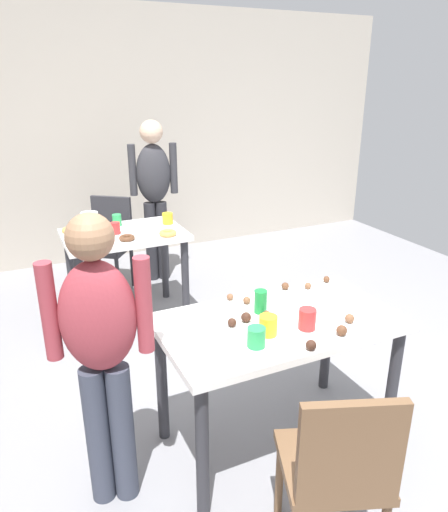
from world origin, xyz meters
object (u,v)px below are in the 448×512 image
at_px(pitcher_far, 91,227).
at_px(chair_near_table, 338,467).
at_px(soda_can, 261,302).
at_px(dining_table_far, 125,248).
at_px(person_adult_far, 154,187).
at_px(person_girl_near, 101,344).
at_px(chair_far_table, 109,239).
at_px(mixing_bowl, 308,309).
at_px(dining_table_near, 278,338).

bearing_deg(pitcher_far, chair_near_table, -78.72).
bearing_deg(soda_can, pitcher_far, 110.85).
distance_m(dining_table_far, chair_near_table, 2.48).
xyz_separation_m(person_adult_far, pitcher_far, (-0.75, -0.85, -0.06)).
bearing_deg(person_adult_far, soda_can, -94.21).
bearing_deg(person_girl_near, dining_table_far, 73.18).
bearing_deg(chair_near_table, soda_can, 82.32).
relative_size(person_girl_near, person_adult_far, 0.91).
bearing_deg(chair_near_table, person_girl_near, 135.46).
xyz_separation_m(chair_far_table, soda_can, (0.30, -2.31, 0.31)).
bearing_deg(mixing_bowl, pitcher_far, 115.55).
relative_size(dining_table_near, chair_near_table, 1.39).
bearing_deg(soda_can, person_adult_far, 85.79).
relative_size(person_adult_far, soda_can, 12.61).
height_order(dining_table_near, soda_can, soda_can).
bearing_deg(dining_table_far, chair_far_table, 89.37).
bearing_deg(chair_far_table, pitcher_far, -109.24).
bearing_deg(chair_near_table, dining_table_far, 94.49).
height_order(person_girl_near, person_adult_far, person_adult_far).
xyz_separation_m(dining_table_far, chair_near_table, (0.19, -2.47, -0.12)).
distance_m(dining_table_near, dining_table_far, 1.79).
xyz_separation_m(dining_table_far, chair_far_table, (0.01, 0.66, -0.12)).
bearing_deg(chair_near_table, dining_table_near, 77.49).
bearing_deg(pitcher_far, person_adult_far, 48.43).
bearing_deg(dining_table_near, pitcher_far, 111.08).
height_order(chair_far_table, person_girl_near, person_girl_near).
distance_m(dining_table_near, chair_near_table, 0.75).
bearing_deg(dining_table_far, pitcher_far, -153.58).
xyz_separation_m(dining_table_near, person_girl_near, (-0.88, -0.00, 0.19)).
xyz_separation_m(dining_table_near, person_adult_far, (0.13, 2.46, 0.28)).
distance_m(person_adult_far, mixing_bowl, 2.49).
distance_m(person_girl_near, pitcher_far, 1.64).
height_order(chair_far_table, pitcher_far, pitcher_far).
height_order(chair_near_table, mixing_bowl, chair_near_table).
xyz_separation_m(dining_table_far, mixing_bowl, (0.51, -1.77, 0.16)).
bearing_deg(mixing_bowl, chair_far_table, 101.68).
bearing_deg(pitcher_far, person_girl_near, -99.08).
bearing_deg(person_girl_near, chair_far_table, 77.47).
bearing_deg(mixing_bowl, dining_table_far, 106.09).
bearing_deg(soda_can, mixing_bowl, -30.91).
height_order(person_girl_near, soda_can, person_girl_near).
bearing_deg(chair_far_table, dining_table_near, -81.88).
relative_size(chair_far_table, mixing_bowl, 4.26).
height_order(chair_near_table, chair_far_table, same).
distance_m(dining_table_far, soda_can, 1.69).
height_order(person_adult_far, soda_can, person_adult_far).
height_order(dining_table_far, person_girl_near, person_girl_near).
relative_size(chair_far_table, soda_can, 7.13).
relative_size(person_girl_near, mixing_bowl, 6.89).
distance_m(chair_near_table, person_girl_near, 1.07).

